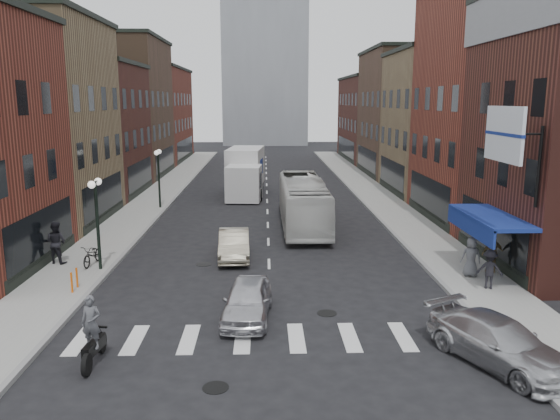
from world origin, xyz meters
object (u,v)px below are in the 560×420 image
(billboard_sign, at_px, (506,136))
(streetlamp_near, at_px, (96,207))
(bike_rack, at_px, (74,280))
(sedan_left_far, at_px, (234,245))
(ped_right_b, at_px, (493,253))
(curb_car, at_px, (499,342))
(parked_bicycle, at_px, (93,255))
(transit_bus, at_px, (303,202))
(streetlamp_far, at_px, (158,167))
(motorcycle_rider, at_px, (92,333))
(ped_left_solo, at_px, (56,242))
(ped_right_c, at_px, (471,257))
(ped_right_a, at_px, (490,269))
(box_truck, at_px, (245,173))
(sedan_left_near, at_px, (247,300))

(billboard_sign, relative_size, streetlamp_near, 0.90)
(bike_rack, xyz_separation_m, sedan_left_far, (5.95, 4.70, 0.12))
(ped_right_b, bearing_deg, billboard_sign, 59.99)
(streetlamp_near, bearing_deg, curb_car, -32.68)
(parked_bicycle, bearing_deg, transit_bus, 45.12)
(billboard_sign, height_order, streetlamp_far, billboard_sign)
(bike_rack, height_order, transit_bus, transit_bus)
(motorcycle_rider, relative_size, ped_right_b, 1.22)
(transit_bus, bearing_deg, ped_left_solo, -147.11)
(sedan_left_far, height_order, ped_right_c, ped_right_c)
(bike_rack, relative_size, ped_right_c, 0.48)
(sedan_left_far, bearing_deg, billboard_sign, -31.08)
(streetlamp_far, height_order, parked_bicycle, streetlamp_far)
(ped_left_solo, xyz_separation_m, ped_right_a, (18.20, -3.91, -0.19))
(sedan_left_far, relative_size, ped_right_b, 2.40)
(streetlamp_far, bearing_deg, billboard_sign, -47.59)
(streetlamp_near, height_order, sedan_left_far, streetlamp_near)
(curb_car, distance_m, ped_right_b, 8.50)
(streetlamp_far, bearing_deg, ped_right_b, -41.47)
(box_truck, distance_m, ped_right_b, 23.40)
(streetlamp_near, bearing_deg, parked_bicycle, 129.08)
(sedan_left_far, height_order, ped_right_a, ped_right_a)
(ped_right_b, bearing_deg, box_truck, -70.58)
(motorcycle_rider, height_order, transit_bus, transit_bus)
(parked_bicycle, bearing_deg, sedan_left_near, -33.44)
(billboard_sign, xyz_separation_m, parked_bicycle, (-16.50, 4.13, -5.52))
(transit_bus, relative_size, ped_right_a, 6.78)
(ped_left_solo, relative_size, ped_right_a, 1.25)
(transit_bus, bearing_deg, sedan_left_near, -101.94)
(ped_right_c, bearing_deg, ped_left_solo, 2.90)
(billboard_sign, xyz_separation_m, streetlamp_near, (-15.99, 3.50, -3.22))
(streetlamp_far, relative_size, sedan_left_near, 1.06)
(streetlamp_near, distance_m, curb_car, 16.61)
(streetlamp_near, height_order, ped_right_b, streetlamp_near)
(transit_bus, bearing_deg, motorcycle_rider, -112.89)
(ped_left_solo, bearing_deg, streetlamp_far, -81.28)
(billboard_sign, height_order, ped_right_a, billboard_sign)
(curb_car, distance_m, ped_right_a, 6.29)
(streetlamp_near, height_order, bike_rack, streetlamp_near)
(parked_bicycle, relative_size, ped_right_c, 1.07)
(streetlamp_far, distance_m, ped_right_b, 22.69)
(curb_car, relative_size, ped_right_b, 2.69)
(motorcycle_rider, distance_m, curb_car, 11.53)
(streetlamp_far, bearing_deg, parked_bicycle, -92.19)
(bike_rack, xyz_separation_m, motorcycle_rider, (2.53, -5.89, 0.42))
(transit_bus, bearing_deg, curb_car, -76.17)
(streetlamp_near, distance_m, sedan_left_near, 8.80)
(curb_car, height_order, ped_right_a, ped_right_a)
(streetlamp_near, height_order, motorcycle_rider, streetlamp_near)
(motorcycle_rider, bearing_deg, ped_right_a, 30.25)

